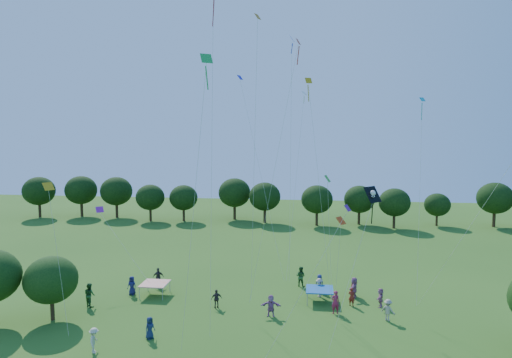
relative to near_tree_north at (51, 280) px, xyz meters
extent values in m
cylinder|color=#422B19|center=(0.00, 0.00, -2.35)|extent=(0.30, 0.30, 1.44)
ellipsoid|color=#1A3C11|center=(0.00, 0.00, 0.01)|extent=(3.85, 3.85, 3.47)
cylinder|color=#422B19|center=(-25.55, 38.79, -1.99)|extent=(0.44, 0.44, 2.15)
ellipsoid|color=black|center=(-25.55, 38.79, 1.28)|extent=(5.17, 5.17, 4.65)
cylinder|color=#422B19|center=(-19.09, 40.43, -1.98)|extent=(0.45, 0.45, 2.17)
ellipsoid|color=black|center=(-19.09, 40.43, 1.32)|extent=(5.22, 5.22, 4.70)
cylinder|color=#422B19|center=(-12.79, 40.08, -1.99)|extent=(0.44, 0.44, 2.15)
ellipsoid|color=black|center=(-12.79, 40.08, 1.28)|extent=(5.17, 5.17, 4.65)
cylinder|color=#422B19|center=(-6.21, 37.80, -2.13)|extent=(0.38, 0.38, 1.87)
ellipsoid|color=black|center=(-6.21, 37.80, 0.70)|extent=(4.48, 4.48, 4.03)
cylinder|color=#422B19|center=(-0.99, 38.41, -2.15)|extent=(0.38, 0.38, 1.84)
ellipsoid|color=black|center=(-0.99, 38.41, 0.65)|extent=(4.42, 4.42, 3.98)
cylinder|color=#422B19|center=(6.74, 40.81, -2.00)|extent=(0.44, 0.44, 2.14)
ellipsoid|color=black|center=(6.74, 40.81, 1.26)|extent=(5.14, 5.14, 4.63)
cylinder|color=#422B19|center=(11.84, 38.64, -2.05)|extent=(0.42, 0.42, 2.03)
ellipsoid|color=black|center=(11.84, 38.64, 1.02)|extent=(4.86, 4.86, 4.37)
cylinder|color=#422B19|center=(19.81, 37.52, -2.09)|extent=(0.40, 0.40, 1.96)
ellipsoid|color=black|center=(19.81, 37.52, 0.90)|extent=(4.71, 4.71, 4.24)
cylinder|color=#422B19|center=(26.19, 39.06, -2.11)|extent=(0.39, 0.39, 1.91)
ellipsoid|color=black|center=(26.19, 39.06, 0.80)|extent=(4.59, 4.59, 4.13)
cylinder|color=#422B19|center=(30.99, 36.88, -2.12)|extent=(0.39, 0.39, 1.89)
ellipsoid|color=black|center=(30.99, 36.88, 0.75)|extent=(4.54, 4.54, 4.08)
cylinder|color=#422B19|center=(37.65, 39.42, -2.28)|extent=(0.33, 0.33, 1.58)
ellipsoid|color=black|center=(37.65, 39.42, 0.13)|extent=(3.80, 3.80, 3.42)
cylinder|color=#422B19|center=(45.84, 39.65, -2.00)|extent=(0.44, 0.44, 2.13)
ellipsoid|color=black|center=(45.84, 39.65, 1.24)|extent=(5.12, 5.12, 4.61)
cube|color=#ED471B|center=(5.81, 5.89, -2.02)|extent=(2.20, 2.20, 0.08)
cylinder|color=#999999|center=(4.81, 4.89, -2.52)|extent=(0.05, 0.05, 1.10)
cylinder|color=#999999|center=(6.81, 4.89, -2.52)|extent=(0.05, 0.05, 1.10)
cylinder|color=#999999|center=(4.81, 6.89, -2.52)|extent=(0.05, 0.05, 1.10)
cylinder|color=#999999|center=(6.81, 6.89, -2.52)|extent=(0.05, 0.05, 1.10)
cube|color=#195AA6|center=(19.78, 6.13, -2.02)|extent=(2.20, 2.20, 0.08)
cylinder|color=#999999|center=(18.78, 5.13, -2.52)|extent=(0.05, 0.05, 1.10)
cylinder|color=#999999|center=(20.78, 5.13, -2.52)|extent=(0.05, 0.05, 1.10)
cylinder|color=#999999|center=(18.78, 7.13, -2.52)|extent=(0.05, 0.05, 1.10)
cylinder|color=#999999|center=(20.78, 7.13, -2.52)|extent=(0.05, 0.05, 1.10)
imported|color=navy|center=(3.78, 5.83, -2.26)|extent=(0.84, 0.52, 1.61)
imported|color=#981B42|center=(20.94, 3.81, -2.16)|extent=(0.78, 0.62, 1.81)
imported|color=beige|center=(5.50, -4.46, -2.25)|extent=(0.70, 1.14, 1.63)
imported|color=#AC648A|center=(24.60, 5.59, -2.30)|extent=(0.86, 1.52, 1.53)
imported|color=#1A264C|center=(8.29, -2.11, -2.31)|extent=(0.73, 0.85, 1.52)
imported|color=maroon|center=(22.33, 5.56, -2.32)|extent=(0.67, 0.59, 1.50)
imported|color=#2C5A26|center=(18.13, 9.80, -2.16)|extent=(1.01, 0.77, 1.82)
imported|color=#AA9D88|center=(24.76, 2.93, -2.25)|extent=(1.15, 0.99, 1.63)
imported|color=#3B312F|center=(11.64, 3.79, -2.32)|extent=(0.97, 0.70, 1.50)
imported|color=#9B5A92|center=(16.07, 2.68, -2.24)|extent=(1.57, 0.61, 1.66)
imported|color=navy|center=(19.81, 8.48, -2.29)|extent=(0.88, 0.70, 1.56)
imported|color=maroon|center=(22.70, 7.80, -2.26)|extent=(0.70, 0.57, 1.61)
imported|color=#235226|center=(1.45, 2.89, -2.12)|extent=(1.06, 0.94, 1.90)
imported|color=#B5A591|center=(19.76, 7.27, -2.26)|extent=(0.95, 1.15, 1.61)
imported|color=#3C3630|center=(5.34, 8.15, -2.21)|extent=(1.08, 0.68, 1.71)
imported|color=#A35F8F|center=(22.68, 7.38, -2.18)|extent=(1.08, 1.77, 1.78)
cube|color=black|center=(22.81, -1.81, 6.98)|extent=(1.20, 1.22, 0.95)
cube|color=black|center=(22.81, -1.76, 5.69)|extent=(0.07, 0.27, 1.18)
sphere|color=white|center=(22.81, -1.87, 7.08)|extent=(0.35, 0.35, 0.35)
cylinder|color=white|center=(22.81, -1.87, 6.80)|extent=(0.25, 0.49, 0.32)
cylinder|color=white|center=(22.81, -1.87, 6.80)|extent=(0.25, 0.49, 0.32)
cylinder|color=beige|center=(21.44, -3.52, 2.38)|extent=(2.75, 3.45, 8.29)
cube|color=red|center=(12.73, -1.26, 19.10)|extent=(0.37, 0.58, 2.94)
cylinder|color=beige|center=(12.81, -2.68, 9.49)|extent=(0.17, 2.76, 22.51)
cube|color=red|center=(18.05, -0.14, 16.71)|extent=(0.34, 0.49, 0.40)
cube|color=red|center=(18.05, -0.09, 15.83)|extent=(0.19, 0.26, 1.18)
cylinder|color=beige|center=(16.29, 0.85, 7.38)|extent=(3.53, 2.00, 18.29)
cube|color=#DB3D0B|center=(21.03, 0.32, 4.88)|extent=(0.76, 0.80, 0.48)
cylinder|color=beige|center=(20.96, 1.79, 1.42)|extent=(0.17, 2.97, 6.38)
cube|color=#C58F11|center=(18.72, 1.55, 14.40)|extent=(0.53, 0.44, 0.40)
cube|color=#C58F11|center=(18.72, 1.60, 13.53)|extent=(0.14, 0.26, 1.13)
cylinder|color=beige|center=(19.66, 2.26, 6.22)|extent=(1.90, 1.45, 15.97)
cube|color=green|center=(13.71, -7.72, 14.53)|extent=(0.66, 0.58, 0.50)
cube|color=green|center=(13.71, -7.67, 13.57)|extent=(0.12, 0.27, 1.17)
cylinder|color=beige|center=(12.66, -6.86, 6.26)|extent=(2.11, 1.74, 16.06)
cube|color=#1415CB|center=(12.27, 12.10, 15.94)|extent=(0.53, 0.63, 0.44)
cylinder|color=beige|center=(14.52, 9.71, 6.97)|extent=(4.53, 4.81, 17.49)
cube|color=#6D1684|center=(20.94, -6.28, 6.83)|extent=(0.41, 0.47, 0.32)
cylinder|color=beige|center=(18.76, -6.30, 2.45)|extent=(4.38, 0.07, 8.44)
cube|color=white|center=(18.21, 13.05, 14.53)|extent=(0.54, 0.59, 0.35)
cube|color=white|center=(18.21, 13.10, 13.90)|extent=(0.10, 0.16, 0.65)
cylinder|color=beige|center=(17.59, 10.12, 6.28)|extent=(1.26, 5.89, 16.10)
cube|color=#0CA3BB|center=(27.31, 5.78, 13.34)|extent=(0.50, 0.46, 0.31)
cube|color=#0CA3BB|center=(27.31, 5.83, 12.42)|extent=(0.13, 0.30, 1.31)
cylinder|color=beige|center=(27.02, 4.25, 5.70)|extent=(0.60, 3.08, 14.94)
cylinder|color=beige|center=(28.46, -1.54, 4.55)|extent=(3.25, 8.81, 12.64)
cube|color=orange|center=(15.44, -0.60, 18.26)|extent=(0.43, 0.52, 0.38)
cylinder|color=beige|center=(15.02, 0.86, 8.15)|extent=(0.87, 2.93, 19.84)
cube|color=orange|center=(3.64, -5.67, 7.67)|extent=(0.64, 0.69, 0.44)
cylinder|color=beige|center=(3.90, -5.37, 2.83)|extent=(0.54, 0.63, 9.20)
cube|color=green|center=(20.13, 1.64, 7.60)|extent=(0.49, 0.65, 0.48)
cylinder|color=beige|center=(20.39, 2.30, 2.79)|extent=(0.54, 1.34, 9.12)
cube|color=#1421CF|center=(17.31, 6.83, 18.30)|extent=(0.40, 0.61, 0.48)
cube|color=#1421CF|center=(17.31, 6.88, 17.54)|extent=(0.16, 0.18, 0.79)
cylinder|color=beige|center=(17.27, 7.02, 8.15)|extent=(0.11, 0.40, 19.83)
cube|color=purple|center=(-0.36, 8.80, 3.77)|extent=(0.83, 0.79, 0.50)
cylinder|color=beige|center=(2.60, 7.03, 0.86)|extent=(5.93, 3.56, 5.27)
camera|label=1|loc=(19.05, -30.59, 10.81)|focal=32.00mm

